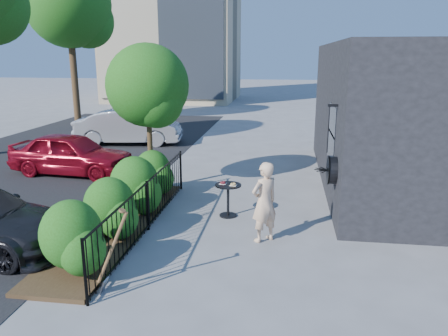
% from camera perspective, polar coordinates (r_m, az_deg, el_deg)
% --- Properties ---
extents(ground, '(120.00, 120.00, 0.00)m').
position_cam_1_polar(ground, '(9.38, -0.95, -8.55)').
color(ground, gray).
rests_on(ground, ground).
extents(shop_building, '(6.22, 9.00, 4.00)m').
position_cam_1_polar(shop_building, '(13.75, 25.71, 6.11)').
color(shop_building, black).
rests_on(shop_building, ground).
extents(fence, '(0.05, 6.05, 1.10)m').
position_cam_1_polar(fence, '(9.52, -9.95, -4.81)').
color(fence, black).
rests_on(fence, ground).
extents(planting_bed, '(1.30, 6.00, 0.08)m').
position_cam_1_polar(planting_bed, '(9.93, -13.69, -7.39)').
color(planting_bed, '#382616').
rests_on(planting_bed, ground).
extents(shrubs, '(1.10, 5.60, 1.24)m').
position_cam_1_polar(shrubs, '(9.76, -13.16, -3.62)').
color(shrubs, '#215012').
rests_on(shrubs, ground).
extents(patio_tree, '(2.20, 2.20, 3.94)m').
position_cam_1_polar(patio_tree, '(11.88, -9.70, 9.92)').
color(patio_tree, '#3F2B19').
rests_on(patio_tree, ground).
extents(street, '(9.00, 30.00, 0.01)m').
position_cam_1_polar(street, '(14.71, -26.89, -1.52)').
color(street, black).
rests_on(street, ground).
extents(street_tree_far, '(4.40, 4.40, 8.28)m').
position_cam_1_polar(street_tree_far, '(25.26, -19.53, 18.85)').
color(street_tree_far, '#3F2B19').
rests_on(street_tree_far, ground).
extents(cafe_table, '(0.61, 0.61, 0.82)m').
position_cam_1_polar(cafe_table, '(10.17, 0.54, -3.46)').
color(cafe_table, black).
rests_on(cafe_table, ground).
extents(woman, '(0.72, 0.69, 1.65)m').
position_cam_1_polar(woman, '(8.78, 5.29, -4.47)').
color(woman, beige).
rests_on(woman, ground).
extents(shovel, '(0.58, 0.19, 1.47)m').
position_cam_1_polar(shovel, '(7.16, -14.60, -11.07)').
color(shovel, brown).
rests_on(shovel, ground).
extents(car_red, '(4.01, 1.93, 1.32)m').
position_cam_1_polar(car_red, '(14.59, -19.31, 1.78)').
color(car_red, maroon).
rests_on(car_red, ground).
extents(car_silver, '(4.58, 2.11, 1.45)m').
position_cam_1_polar(car_silver, '(18.95, -12.33, 5.26)').
color(car_silver, '#A1A1A5').
rests_on(car_silver, ground).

